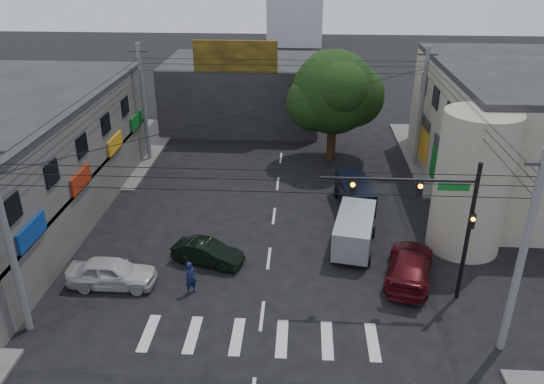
# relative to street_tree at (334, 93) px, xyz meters

# --- Properties ---
(ground) EXTENTS (160.00, 160.00, 0.00)m
(ground) POSITION_rel_street_tree_xyz_m (-4.00, -17.00, -5.47)
(ground) COLOR black
(ground) RESTS_ON ground
(sidewalk_far_left) EXTENTS (16.00, 16.00, 0.15)m
(sidewalk_far_left) POSITION_rel_street_tree_xyz_m (-22.00, 1.00, -5.40)
(sidewalk_far_left) COLOR #514F4C
(sidewalk_far_left) RESTS_ON ground
(sidewalk_far_right) EXTENTS (16.00, 16.00, 0.15)m
(sidewalk_far_right) POSITION_rel_street_tree_xyz_m (14.00, 1.00, -5.40)
(sidewalk_far_right) COLOR #514F4C
(sidewalk_far_right) RESTS_ON ground
(building_right) EXTENTS (14.00, 18.00, 8.00)m
(building_right) POSITION_rel_street_tree_xyz_m (14.00, -4.00, -1.47)
(building_right) COLOR gray
(building_right) RESTS_ON ground
(corner_column) EXTENTS (4.00, 4.00, 8.00)m
(corner_column) POSITION_rel_street_tree_xyz_m (7.00, -13.00, -1.47)
(corner_column) COLOR gray
(corner_column) RESTS_ON ground
(building_far) EXTENTS (14.00, 10.00, 6.00)m
(building_far) POSITION_rel_street_tree_xyz_m (-8.00, 9.00, -2.47)
(building_far) COLOR #232326
(building_far) RESTS_ON ground
(billboard) EXTENTS (7.00, 0.30, 2.60)m
(billboard) POSITION_rel_street_tree_xyz_m (-8.00, 4.10, 1.83)
(billboard) COLOR olive
(billboard) RESTS_ON building_far
(street_tree) EXTENTS (6.40, 6.40, 8.70)m
(street_tree) POSITION_rel_street_tree_xyz_m (0.00, 0.00, 0.00)
(street_tree) COLOR black
(street_tree) RESTS_ON ground
(traffic_gantry) EXTENTS (7.10, 0.35, 7.20)m
(traffic_gantry) POSITION_rel_street_tree_xyz_m (3.82, -18.00, -0.64)
(traffic_gantry) COLOR black
(traffic_gantry) RESTS_ON ground
(utility_pole_near_left) EXTENTS (0.32, 0.32, 9.20)m
(utility_pole_near_left) POSITION_rel_street_tree_xyz_m (-14.50, -21.50, -0.87)
(utility_pole_near_left) COLOR #59595B
(utility_pole_near_left) RESTS_ON ground
(utility_pole_near_right) EXTENTS (0.32, 0.32, 9.20)m
(utility_pole_near_right) POSITION_rel_street_tree_xyz_m (6.50, -21.50, -0.87)
(utility_pole_near_right) COLOR #59595B
(utility_pole_near_right) RESTS_ON ground
(utility_pole_far_left) EXTENTS (0.32, 0.32, 9.20)m
(utility_pole_far_left) POSITION_rel_street_tree_xyz_m (-14.50, -1.00, -0.87)
(utility_pole_far_left) COLOR #59595B
(utility_pole_far_left) RESTS_ON ground
(utility_pole_far_right) EXTENTS (0.32, 0.32, 9.20)m
(utility_pole_far_right) POSITION_rel_street_tree_xyz_m (6.50, -1.00, -0.87)
(utility_pole_far_right) COLOR #59595B
(utility_pole_far_right) RESTS_ON ground
(dark_sedan) EXTENTS (3.52, 4.65, 1.28)m
(dark_sedan) POSITION_rel_street_tree_xyz_m (-7.29, -15.65, -4.83)
(dark_sedan) COLOR black
(dark_sedan) RESTS_ON ground
(white_compact) EXTENTS (1.83, 4.48, 1.52)m
(white_compact) POSITION_rel_street_tree_xyz_m (-11.77, -18.00, -4.71)
(white_compact) COLOR #B6B6B2
(white_compact) RESTS_ON ground
(maroon_sedan) EXTENTS (4.75, 6.42, 1.56)m
(maroon_sedan) POSITION_rel_street_tree_xyz_m (3.39, -16.45, -4.69)
(maroon_sedan) COLOR #430910
(maroon_sedan) RESTS_ON ground
(silver_minivan) EXTENTS (5.47, 3.70, 2.04)m
(silver_minivan) POSITION_rel_street_tree_xyz_m (0.76, -13.59, -4.45)
(silver_minivan) COLOR #929599
(silver_minivan) RESTS_ON ground
(navy_van) EXTENTS (5.15, 2.88, 1.89)m
(navy_van) POSITION_rel_street_tree_xyz_m (1.19, -8.45, -4.53)
(navy_van) COLOR black
(navy_van) RESTS_ON ground
(traffic_officer) EXTENTS (1.06, 1.06, 1.77)m
(traffic_officer) POSITION_rel_street_tree_xyz_m (-7.65, -18.39, -4.59)
(traffic_officer) COLOR #11183E
(traffic_officer) RESTS_ON ground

